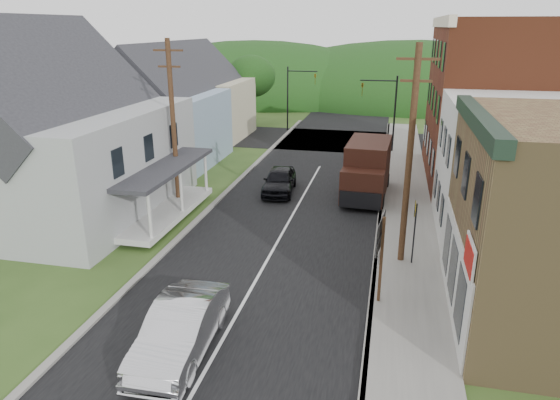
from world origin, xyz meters
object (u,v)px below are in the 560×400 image
Objects in this scene: warning_sign at (415,223)px; delivery_van at (367,170)px; silver_sedan at (181,330)px; route_sign_cluster at (381,247)px; dark_sedan at (279,181)px.

delivery_van is at bearing 107.36° from warning_sign.
warning_sign is at bearing 45.13° from silver_sedan.
route_sign_cluster reaches higher than warning_sign.
warning_sign is at bearing 76.02° from route_sign_cluster.
route_sign_cluster is (1.15, -12.13, 0.61)m from delivery_van.
delivery_van is 1.82× the size of route_sign_cluster.
route_sign_cluster reaches higher than silver_sedan.
route_sign_cluster is (5.77, 4.23, 1.43)m from silver_sedan.
route_sign_cluster is at bearing -66.89° from dark_sedan.
silver_sedan is 7.29m from route_sign_cluster.
warning_sign is (7.04, 7.64, 1.12)m from silver_sedan.
silver_sedan is 1.53× the size of route_sign_cluster.
silver_sedan is at bearing -130.78° from warning_sign.
delivery_van is 2.11× the size of warning_sign.
route_sign_cluster reaches higher than dark_sedan.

